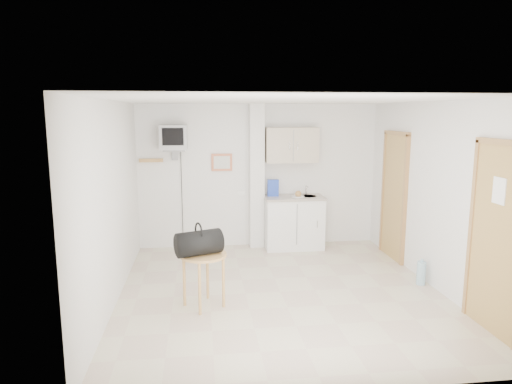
{
  "coord_description": "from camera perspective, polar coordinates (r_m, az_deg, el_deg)",
  "views": [
    {
      "loc": [
        -1.03,
        -5.66,
        2.35
      ],
      "look_at": [
        -0.25,
        0.6,
        1.25
      ],
      "focal_mm": 32.0,
      "sensor_mm": 36.0,
      "label": 1
    }
  ],
  "objects": [
    {
      "name": "crt_television",
      "position": [
        7.7,
        -10.26,
        6.65
      ],
      "size": [
        0.44,
        0.45,
        2.15
      ],
      "color": "slate",
      "rests_on": "ground"
    },
    {
      "name": "round_table",
      "position": [
        5.62,
        -6.6,
        -8.66
      ],
      "size": [
        0.57,
        0.57,
        0.67
      ],
      "rotation": [
        0.0,
        0.0,
        -0.21
      ],
      "color": "tan",
      "rests_on": "ground"
    },
    {
      "name": "room_envelope",
      "position": [
        5.94,
        5.33,
        2.0
      ],
      "size": [
        4.24,
        4.54,
        2.55
      ],
      "color": "white",
      "rests_on": "ground"
    },
    {
      "name": "water_bottle",
      "position": [
        6.79,
        19.95,
        -9.49
      ],
      "size": [
        0.12,
        0.12,
        0.37
      ],
      "color": "#90B9CA",
      "rests_on": "ground"
    },
    {
      "name": "duffel_bag",
      "position": [
        5.5,
        -7.15,
        -6.31
      ],
      "size": [
        0.61,
        0.47,
        0.4
      ],
      "rotation": [
        0.0,
        0.0,
        0.38
      ],
      "color": "black",
      "rests_on": "round_table"
    },
    {
      "name": "kitchenette",
      "position": [
        7.98,
        4.65,
        -1.32
      ],
      "size": [
        1.03,
        0.58,
        2.1
      ],
      "color": "white",
      "rests_on": "ground"
    },
    {
      "name": "ground",
      "position": [
        6.21,
        3.06,
        -12.35
      ],
      "size": [
        4.5,
        4.5,
        0.0
      ],
      "primitive_type": "plane",
      "color": "beige",
      "rests_on": "ground"
    }
  ]
}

